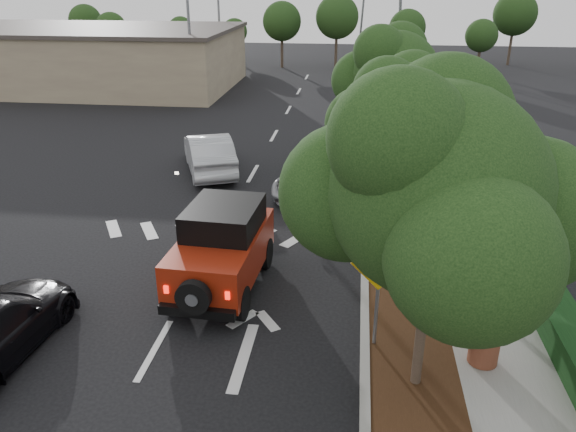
# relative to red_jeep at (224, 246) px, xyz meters

# --- Properties ---
(ground) EXTENTS (120.00, 120.00, 0.00)m
(ground) POSITION_rel_red_jeep_xyz_m (-0.91, -3.02, -1.12)
(ground) COLOR black
(ground) RESTS_ON ground
(curb) EXTENTS (0.20, 70.00, 0.15)m
(curb) POSITION_rel_red_jeep_xyz_m (3.69, 8.98, -1.05)
(curb) COLOR #9E9B93
(curb) RESTS_ON ground
(planting_strip) EXTENTS (1.80, 70.00, 0.12)m
(planting_strip) POSITION_rel_red_jeep_xyz_m (4.69, 8.98, -1.06)
(planting_strip) COLOR black
(planting_strip) RESTS_ON ground
(sidewalk) EXTENTS (2.00, 70.00, 0.12)m
(sidewalk) POSITION_rel_red_jeep_xyz_m (6.59, 8.98, -1.06)
(sidewalk) COLOR gray
(sidewalk) RESTS_ON ground
(hedge) EXTENTS (0.80, 70.00, 0.80)m
(hedge) POSITION_rel_red_jeep_xyz_m (7.99, 8.98, -0.72)
(hedge) COLOR black
(hedge) RESTS_ON ground
(commercial_building) EXTENTS (22.00, 12.00, 4.00)m
(commercial_building) POSITION_rel_red_jeep_xyz_m (-16.91, 26.98, 0.88)
(commercial_building) COLOR gray
(commercial_building) RESTS_ON ground
(transmission_tower) EXTENTS (7.00, 4.00, 28.00)m
(transmission_tower) POSITION_rel_red_jeep_xyz_m (5.09, 44.98, -1.12)
(transmission_tower) COLOR slate
(transmission_tower) RESTS_ON ground
(street_tree_near) EXTENTS (3.80, 3.80, 5.92)m
(street_tree_near) POSITION_rel_red_jeep_xyz_m (4.69, -3.52, -1.12)
(street_tree_near) COLOR black
(street_tree_near) RESTS_ON ground
(street_tree_mid) EXTENTS (3.20, 3.20, 5.32)m
(street_tree_mid) POSITION_rel_red_jeep_xyz_m (4.69, 3.48, -1.12)
(street_tree_mid) COLOR black
(street_tree_mid) RESTS_ON ground
(street_tree_far) EXTENTS (3.40, 3.40, 5.62)m
(street_tree_far) POSITION_rel_red_jeep_xyz_m (4.69, 9.98, -1.12)
(street_tree_far) COLOR black
(street_tree_far) RESTS_ON ground
(light_pole_a) EXTENTS (2.00, 0.22, 9.00)m
(light_pole_a) POSITION_rel_red_jeep_xyz_m (-7.41, 22.98, -1.12)
(light_pole_a) COLOR slate
(light_pole_a) RESTS_ON ground
(light_pole_b) EXTENTS (2.00, 0.22, 9.00)m
(light_pole_b) POSITION_rel_red_jeep_xyz_m (-8.41, 34.98, -1.12)
(light_pole_b) COLOR slate
(light_pole_b) RESTS_ON ground
(red_jeep) EXTENTS (2.15, 4.41, 2.21)m
(red_jeep) POSITION_rel_red_jeep_xyz_m (0.00, 0.00, 0.00)
(red_jeep) COLOR black
(red_jeep) RESTS_ON ground
(silver_suv_ahead) EXTENTS (3.23, 5.13, 1.32)m
(silver_suv_ahead) POSITION_rel_red_jeep_xyz_m (1.83, 7.14, -0.46)
(silver_suv_ahead) COLOR #9C9EA3
(silver_suv_ahead) RESTS_ON ground
(silver_sedan_oncoming) EXTENTS (3.39, 5.17, 1.61)m
(silver_sedan_oncoming) POSITION_rel_red_jeep_xyz_m (-2.74, 9.00, -0.32)
(silver_sedan_oncoming) COLOR #B8BBC1
(silver_sedan_oncoming) RESTS_ON ground
(parked_suv) EXTENTS (4.16, 2.70, 1.32)m
(parked_suv) POSITION_rel_red_jeep_xyz_m (-10.55, 22.90, -0.47)
(parked_suv) COLOR #AAAEB2
(parked_suv) RESTS_ON ground
(speed_hump_sign) EXTENTS (1.21, 0.11, 2.58)m
(speed_hump_sign) POSITION_rel_red_jeep_xyz_m (3.89, -2.37, 0.66)
(speed_hump_sign) COLOR slate
(speed_hump_sign) RESTS_ON ground
(terracotta_planter) EXTENTS (0.77, 0.77, 1.34)m
(terracotta_planter) POSITION_rel_red_jeep_xyz_m (6.13, -2.73, -0.22)
(terracotta_planter) COLOR brown
(terracotta_planter) RESTS_ON ground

